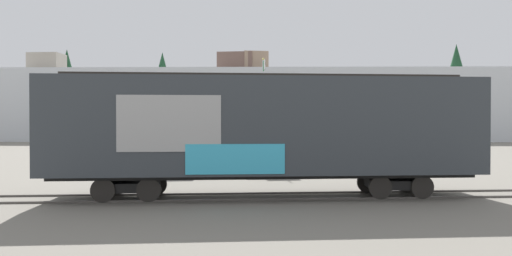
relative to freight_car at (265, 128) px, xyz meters
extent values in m
plane|color=slate|center=(0.51, 0.00, -2.82)|extent=(260.00, 260.00, 0.00)
cube|color=#4C4742|center=(0.06, -0.71, -2.78)|extent=(59.82, 4.82, 0.08)
cube|color=#4C4742|center=(-0.05, 0.72, -2.78)|extent=(59.82, 4.82, 0.08)
cube|color=#33383D|center=(0.00, 0.00, 0.07)|extent=(17.09, 4.40, 3.71)
cube|color=#2D2823|center=(0.00, 0.00, 2.05)|extent=(16.04, 1.66, 0.24)
cube|color=#999999|center=(-3.46, -1.83, 0.17)|extent=(3.71, 0.32, 2.04)
cube|color=#33A5CC|center=(-1.09, -1.65, -1.13)|extent=(3.60, 0.31, 1.10)
cube|color=black|center=(0.00, 0.00, -1.88)|extent=(16.64, 2.99, 0.20)
cube|color=black|center=(-5.32, -0.42, -2.31)|extent=(2.20, 1.55, 0.36)
cylinder|color=black|center=(-6.11, -1.20, -2.36)|extent=(0.93, 0.19, 0.92)
cylinder|color=black|center=(-6.22, 0.23, -2.36)|extent=(0.93, 0.19, 0.92)
cylinder|color=black|center=(-4.41, -1.07, -2.36)|extent=(0.93, 0.19, 0.92)
cylinder|color=black|center=(-4.53, 0.37, -2.36)|extent=(0.93, 0.19, 0.92)
cube|color=black|center=(5.33, 0.42, -2.31)|extent=(2.20, 1.55, 0.36)
cylinder|color=black|center=(4.54, -0.36, -2.36)|extent=(0.93, 0.19, 0.92)
cylinder|color=black|center=(4.42, 1.07, -2.36)|extent=(0.93, 0.19, 0.92)
cylinder|color=black|center=(6.23, -0.23, -2.36)|extent=(0.93, 0.19, 0.92)
cylinder|color=black|center=(6.12, 1.21, -2.36)|extent=(0.93, 0.19, 0.92)
cylinder|color=silver|center=(-0.02, 11.76, 0.88)|extent=(0.12, 0.12, 7.39)
sphere|color=#D8CC66|center=(-0.02, 11.76, 4.65)|extent=(0.18, 0.18, 0.18)
cube|color=#14662D|center=(0.04, 11.14, 4.14)|extent=(0.14, 1.12, 0.67)
cube|color=white|center=(0.07, 10.86, 4.14)|extent=(0.10, 0.56, 0.67)
cube|color=silver|center=(0.51, 65.31, 3.24)|extent=(139.13, 34.02, 12.10)
cube|color=#9E9384|center=(-38.53, 55.10, 10.97)|extent=(5.78, 3.82, 3.37)
cube|color=#8C725B|center=(-1.24, 55.10, 11.03)|extent=(4.68, 4.22, 3.49)
cube|color=brown|center=(-4.68, 55.10, 10.98)|extent=(6.49, 4.17, 3.39)
cone|color=#193D23|center=(-18.77, 59.11, 11.45)|extent=(2.16, 2.16, 4.32)
cone|color=#193D23|center=(-36.17, 57.70, 11.61)|extent=(2.32, 2.32, 4.64)
cone|color=#193D23|center=(33.46, 53.49, 11.58)|extent=(2.30, 2.30, 4.59)
cube|color=navy|center=(-4.77, 6.63, -2.19)|extent=(4.55, 2.49, 0.60)
cube|color=#2D333D|center=(-4.98, 6.60, -1.59)|extent=(2.09, 1.94, 0.61)
cylinder|color=black|center=(-3.45, 7.73, -2.50)|extent=(0.67, 0.31, 0.64)
cylinder|color=black|center=(-3.18, 5.96, -2.50)|extent=(0.67, 0.31, 0.64)
cylinder|color=black|center=(-6.35, 7.29, -2.50)|extent=(0.67, 0.31, 0.64)
cylinder|color=black|center=(-6.09, 5.53, -2.50)|extent=(0.67, 0.31, 0.64)
cube|color=silver|center=(0.85, 6.93, -2.17)|extent=(4.21, 2.25, 0.66)
cube|color=#2D333D|center=(0.70, 6.91, -1.54)|extent=(1.94, 1.81, 0.58)
cylinder|color=black|center=(2.11, 7.93, -2.50)|extent=(0.66, 0.29, 0.64)
cylinder|color=black|center=(2.31, 6.24, -2.50)|extent=(0.66, 0.29, 0.64)
cylinder|color=black|center=(-0.61, 7.62, -2.50)|extent=(0.66, 0.29, 0.64)
cylinder|color=black|center=(-0.42, 5.93, -2.50)|extent=(0.66, 0.29, 0.64)
camera|label=1|loc=(-0.14, -16.17, 0.16)|focal=28.17mm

